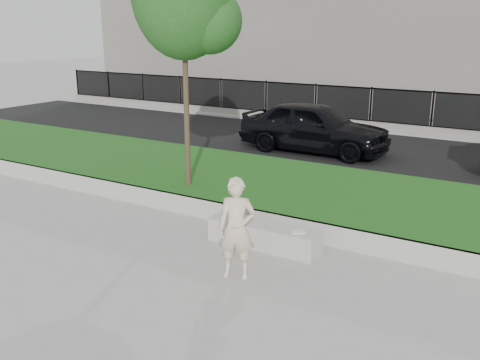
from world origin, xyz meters
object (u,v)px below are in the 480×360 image
Objects in this scene: stone_bench at (264,235)px; book at (298,232)px; car_dark at (314,127)px; man at (237,228)px.

book is (0.69, -0.04, 0.22)m from stone_bench.
man is at bearing -163.64° from car_dark.
man is 0.35× the size of car_dark.
man is 8.73m from car_dark.
book reaches higher than stone_bench.
man reaches higher than book.
man reaches higher than stone_bench.
book is 7.75m from car_dark.
stone_bench is 0.45× the size of car_dark.
car_dark reaches higher than stone_bench.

